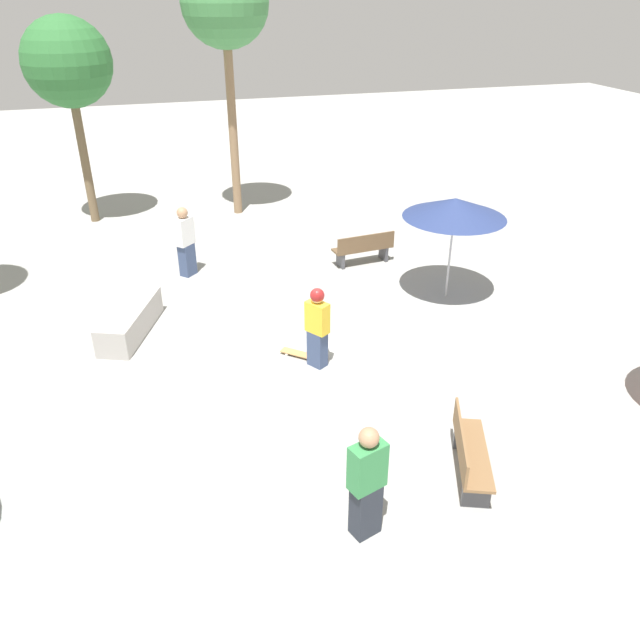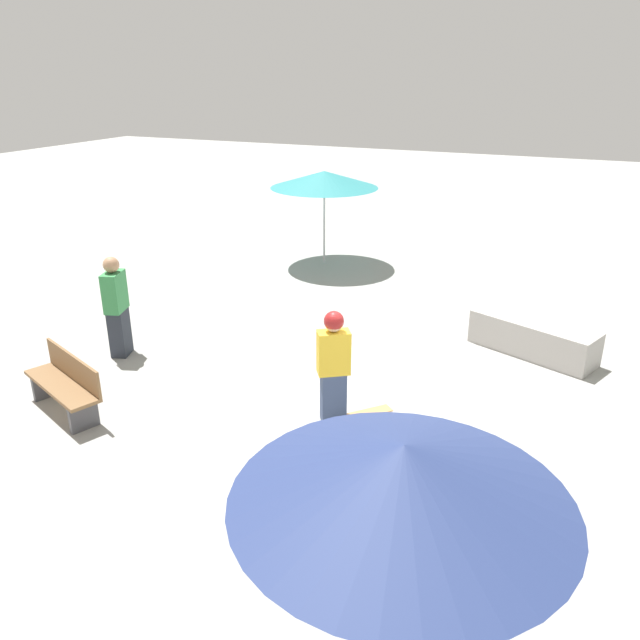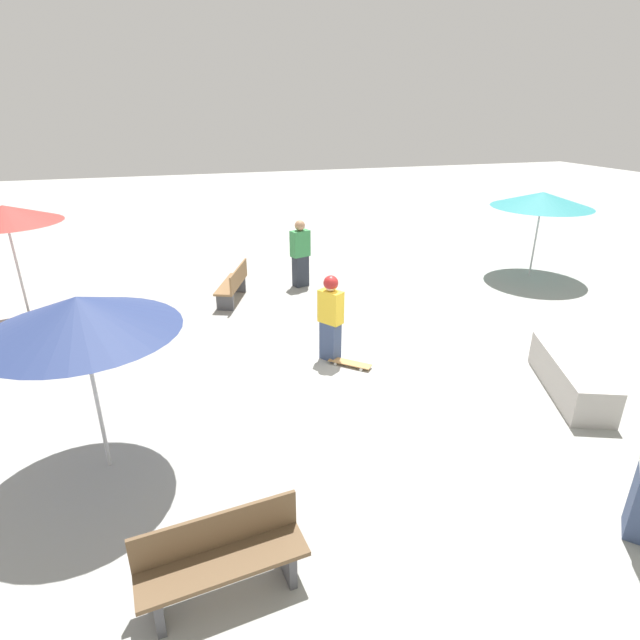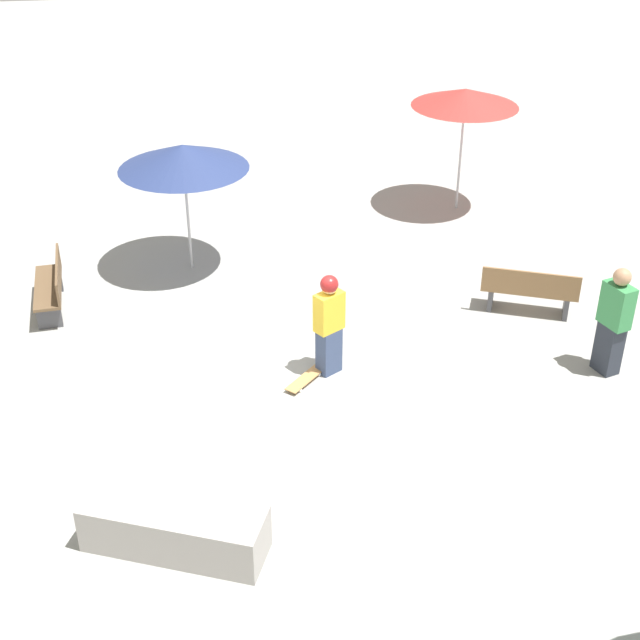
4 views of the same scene
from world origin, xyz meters
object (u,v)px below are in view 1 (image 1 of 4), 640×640
(concrete_ledge, at_px, (130,321))
(shade_umbrella_navy, at_px, (455,208))
(skater_main, at_px, (317,325))
(bench_far, at_px, (364,249))
(bystander_far, at_px, (185,242))
(bench_near, at_px, (469,453))
(skateboard, at_px, (300,354))
(palm_tree_center_left, at_px, (225,5))
(palm_tree_right, at_px, (67,64))
(bystander_watching, at_px, (367,483))

(concrete_ledge, xyz_separation_m, shade_umbrella_navy, (-7.15, 0.25, 1.86))
(skater_main, distance_m, shade_umbrella_navy, 4.44)
(bench_far, bearing_deg, bystander_far, 166.14)
(shade_umbrella_navy, bearing_deg, bench_near, 66.46)
(bystander_far, bearing_deg, skater_main, 67.01)
(skateboard, relative_size, concrete_ledge, 0.33)
(skateboard, height_order, palm_tree_center_left, palm_tree_center_left)
(bystander_far, bearing_deg, palm_tree_right, -108.70)
(bystander_far, bearing_deg, bench_far, 127.79)
(bench_near, distance_m, bystander_watching, 1.98)
(shade_umbrella_navy, bearing_deg, palm_tree_center_left, -63.54)
(skateboard, height_order, bystander_far, bystander_far)
(bench_near, distance_m, bench_far, 8.03)
(skateboard, xyz_separation_m, bench_far, (-2.76, -3.98, 0.37))
(bench_near, relative_size, palm_tree_center_left, 0.23)
(bystander_watching, bearing_deg, skateboard, -112.11)
(skater_main, distance_m, bystander_far, 5.34)
(skater_main, height_order, bench_far, skater_main)
(palm_tree_center_left, bearing_deg, concrete_ledge, 63.92)
(skater_main, distance_m, concrete_ledge, 4.15)
(palm_tree_right, height_order, bystander_far, palm_tree_right)
(palm_tree_right, bearing_deg, bench_near, 112.67)
(shade_umbrella_navy, bearing_deg, concrete_ledge, -2.02)
(palm_tree_right, xyz_separation_m, bystander_far, (-2.36, 4.89, -3.65))
(bench_far, bearing_deg, concrete_ledge, -166.78)
(palm_tree_right, relative_size, bystander_far, 3.29)
(bench_near, height_order, palm_tree_right, palm_tree_right)
(skater_main, bearing_deg, skateboard, -0.46)
(concrete_ledge, distance_m, bystander_far, 3.11)
(palm_tree_center_left, relative_size, bystander_far, 4.11)
(bystander_far, bearing_deg, bystander_watching, 54.34)
(skater_main, relative_size, shade_umbrella_navy, 0.69)
(skater_main, height_order, shade_umbrella_navy, shade_umbrella_navy)
(bench_far, xyz_separation_m, bystander_far, (4.46, -0.61, 0.45))
(palm_tree_right, bearing_deg, skateboard, 113.23)
(concrete_ledge, bearing_deg, shade_umbrella_navy, 177.98)
(shade_umbrella_navy, distance_m, bystander_far, 6.53)
(concrete_ledge, xyz_separation_m, bench_near, (-4.71, 5.86, 0.13))
(concrete_ledge, height_order, bench_far, bench_far)
(palm_tree_center_left, xyz_separation_m, bystander_far, (2.02, 4.43, -5.06))
(concrete_ledge, xyz_separation_m, bystander_watching, (-2.88, 6.46, 0.57))
(concrete_ledge, relative_size, palm_tree_right, 0.39)
(skateboard, bearing_deg, palm_tree_right, -24.76)
(skater_main, bearing_deg, bench_far, -63.32)
(bystander_watching, bearing_deg, palm_tree_right, -93.42)
(skater_main, xyz_separation_m, bystander_watching, (0.54, 4.17, -0.01))
(skateboard, xyz_separation_m, palm_tree_center_left, (-0.32, -9.02, 5.88))
(shade_umbrella_navy, height_order, palm_tree_center_left, palm_tree_center_left)
(skateboard, bearing_deg, concrete_ledge, 11.11)
(shade_umbrella_navy, distance_m, bystander_watching, 7.64)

